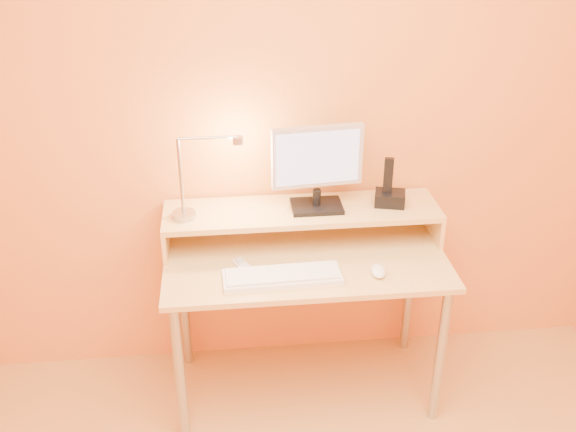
{
  "coord_description": "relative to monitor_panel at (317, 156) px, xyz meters",
  "views": [
    {
      "loc": [
        -0.33,
        -1.22,
        2.2
      ],
      "look_at": [
        -0.08,
        1.13,
        0.95
      ],
      "focal_mm": 41.46,
      "sensor_mm": 36.0,
      "label": 1
    }
  ],
  "objects": [
    {
      "name": "shelf_riser_right",
      "position": [
        0.53,
        -0.01,
        -0.33
      ],
      "size": [
        0.02,
        0.3,
        0.14
      ],
      "primitive_type": "cube",
      "color": "#E5B166",
      "rests_on": "desk_lower"
    },
    {
      "name": "monitor_foot",
      "position": [
        -0.0,
        -0.01,
        -0.23
      ],
      "size": [
        0.22,
        0.16,
        0.02
      ],
      "primitive_type": "cube",
      "color": "black",
      "rests_on": "desk_shelf"
    },
    {
      "name": "phone_dock",
      "position": [
        0.32,
        -0.01,
        -0.21
      ],
      "size": [
        0.15,
        0.13,
        0.06
      ],
      "primitive_type": "cube",
      "rotation": [
        0.0,
        0.0,
        -0.26
      ],
      "color": "black",
      "rests_on": "desk_shelf"
    },
    {
      "name": "monitor_screen",
      "position": [
        -0.0,
        -0.02,
        0.0
      ],
      "size": [
        0.35,
        0.04,
        0.23
      ],
      "primitive_type": "cube",
      "rotation": [
        0.0,
        0.0,
        0.1
      ],
      "color": "#A3A9D6",
      "rests_on": "monitor_panel"
    },
    {
      "name": "desk_leg_bl",
      "position": [
        -0.61,
        0.09,
        -0.77
      ],
      "size": [
        0.04,
        0.04,
        0.69
      ],
      "primitive_type": "cylinder",
      "color": "#ADADB0",
      "rests_on": "floor"
    },
    {
      "name": "remote_control",
      "position": [
        -0.33,
        -0.23,
        -0.39
      ],
      "size": [
        0.1,
        0.16,
        0.02
      ],
      "primitive_type": "cube",
      "rotation": [
        0.0,
        0.0,
        0.42
      ],
      "color": "white",
      "rests_on": "desk_lower"
    },
    {
      "name": "mouse",
      "position": [
        0.21,
        -0.32,
        -0.38
      ],
      "size": [
        0.07,
        0.11,
        0.04
      ],
      "primitive_type": "ellipsoid",
      "rotation": [
        0.0,
        0.0,
        -0.1
      ],
      "color": "white",
      "rests_on": "desk_lower"
    },
    {
      "name": "monitor_neck",
      "position": [
        -0.0,
        -0.01,
        -0.19
      ],
      "size": [
        0.04,
        0.04,
        0.07
      ],
      "primitive_type": "cylinder",
      "color": "black",
      "rests_on": "monitor_foot"
    },
    {
      "name": "desk_leg_br",
      "position": [
        0.49,
        0.09,
        -0.77
      ],
      "size": [
        0.04,
        0.04,
        0.69
      ],
      "primitive_type": "cylinder",
      "color": "#ADADB0",
      "rests_on": "floor"
    },
    {
      "name": "phone_handset",
      "position": [
        0.31,
        -0.01,
        -0.1
      ],
      "size": [
        0.05,
        0.03,
        0.16
      ],
      "primitive_type": "cube",
      "rotation": [
        0.0,
        0.0,
        -0.26
      ],
      "color": "black",
      "rests_on": "phone_dock"
    },
    {
      "name": "lamp_post",
      "position": [
        -0.57,
        -0.04,
        -0.05
      ],
      "size": [
        0.01,
        0.01,
        0.33
      ],
      "primitive_type": "cylinder",
      "color": "#ADADB0",
      "rests_on": "lamp_base"
    },
    {
      "name": "desk_leg_fr",
      "position": [
        0.49,
        -0.41,
        -0.77
      ],
      "size": [
        0.04,
        0.04,
        0.69
      ],
      "primitive_type": "cylinder",
      "color": "#ADADB0",
      "rests_on": "floor"
    },
    {
      "name": "lamp_arm",
      "position": [
        -0.45,
        -0.04,
        0.12
      ],
      "size": [
        0.24,
        0.01,
        0.01
      ],
      "primitive_type": "cylinder",
      "rotation": [
        0.0,
        1.57,
        0.0
      ],
      "color": "#ADADB0",
      "rests_on": "lamp_post"
    },
    {
      "name": "desk_shelf",
      "position": [
        -0.06,
        -0.01,
        -0.25
      ],
      "size": [
        1.2,
        0.3,
        0.02
      ],
      "primitive_type": "cube",
      "color": "#E5B166",
      "rests_on": "desk_lower"
    },
    {
      "name": "lamp_base",
      "position": [
        -0.57,
        -0.04,
        -0.23
      ],
      "size": [
        0.1,
        0.1,
        0.02
      ],
      "primitive_type": "cylinder",
      "color": "#ADADB0",
      "rests_on": "desk_shelf"
    },
    {
      "name": "lamp_bulb",
      "position": [
        -0.33,
        -0.04,
        0.09
      ],
      "size": [
        0.03,
        0.03,
        0.0
      ],
      "primitive_type": "cylinder",
      "color": "#FFEAC6",
      "rests_on": "lamp_head"
    },
    {
      "name": "wall_back",
      "position": [
        -0.06,
        0.16,
        0.13
      ],
      "size": [
        3.0,
        0.04,
        2.5
      ],
      "primitive_type": "cube",
      "color": "orange",
      "rests_on": "floor"
    },
    {
      "name": "monitor_back",
      "position": [
        0.0,
        0.02,
        0.0
      ],
      "size": [
        0.35,
        0.05,
        0.23
      ],
      "primitive_type": "cube",
      "rotation": [
        0.0,
        0.0,
        0.1
      ],
      "color": "black",
      "rests_on": "monitor_panel"
    },
    {
      "name": "lamp_head",
      "position": [
        -0.33,
        -0.04,
        0.1
      ],
      "size": [
        0.04,
        0.04,
        0.03
      ],
      "primitive_type": "cylinder",
      "color": "#ADADB0",
      "rests_on": "lamp_arm"
    },
    {
      "name": "keyboard",
      "position": [
        -0.18,
        -0.31,
        -0.39
      ],
      "size": [
        0.48,
        0.17,
        0.02
      ],
      "primitive_type": "cube",
      "rotation": [
        0.0,
        0.0,
        0.03
      ],
      "color": "white",
      "rests_on": "desk_lower"
    },
    {
      "name": "shelf_riser_left",
      "position": [
        -0.66,
        -0.01,
        -0.33
      ],
      "size": [
        0.02,
        0.3,
        0.14
      ],
      "primitive_type": "cube",
      "color": "#E5B166",
      "rests_on": "desk_lower"
    },
    {
      "name": "monitor_panel",
      "position": [
        0.0,
        0.0,
        0.0
      ],
      "size": [
        0.39,
        0.07,
        0.27
      ],
      "primitive_type": "cube",
      "rotation": [
        0.0,
        0.0,
        0.1
      ],
      "color": "#B8B8C0",
      "rests_on": "monitor_neck"
    },
    {
      "name": "phone_led",
      "position": [
        0.37,
        -0.06,
        -0.21
      ],
      "size": [
        0.01,
        0.0,
        0.04
      ],
      "primitive_type": "cube",
      "color": "#1D69FF",
      "rests_on": "phone_dock"
    },
    {
      "name": "desk_lower",
      "position": [
        -0.06,
        -0.16,
        -0.41
      ],
      "size": [
        1.2,
        0.6,
        0.02
      ],
      "primitive_type": "cube",
      "color": "#E5B166",
      "rests_on": "floor"
    },
    {
      "name": "desk_leg_fl",
      "position": [
        -0.61,
        -0.41,
        -0.77
      ],
      "size": [
        0.04,
        0.04,
        0.69
      ],
      "primitive_type": "cylinder",
      "color": "#ADADB0",
      "rests_on": "floor"
    }
  ]
}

